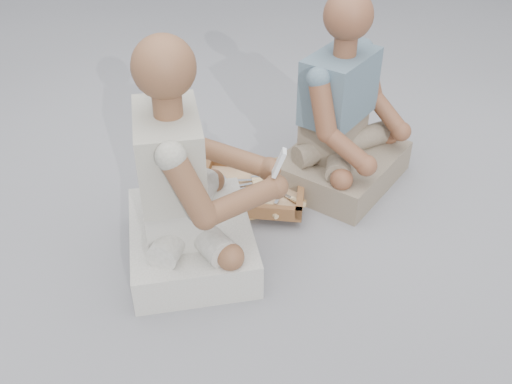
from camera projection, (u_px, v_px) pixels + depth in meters
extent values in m
plane|color=gray|center=(258.00, 270.00, 2.19)|extent=(60.00, 60.00, 0.00)
cube|color=olive|center=(289.00, 181.00, 2.64)|extent=(0.60, 0.44, 0.04)
cube|color=brown|center=(251.00, 191.00, 2.54)|extent=(0.58, 0.52, 0.01)
cube|color=brown|center=(256.00, 164.00, 2.66)|extent=(0.45, 0.20, 0.05)
cube|color=brown|center=(246.00, 209.00, 2.38)|extent=(0.45, 0.20, 0.05)
cube|color=brown|center=(301.00, 189.00, 2.50)|extent=(0.17, 0.36, 0.05)
cube|color=brown|center=(202.00, 182.00, 2.54)|extent=(0.17, 0.36, 0.05)
cube|color=tan|center=(251.00, 189.00, 2.53)|extent=(0.50, 0.45, 0.01)
cube|color=silver|center=(267.00, 176.00, 2.59)|extent=(0.15, 0.05, 0.00)
cylinder|color=tan|center=(292.00, 176.00, 2.59)|extent=(0.07, 0.04, 0.02)
cube|color=silver|center=(234.00, 191.00, 2.48)|extent=(0.09, 0.14, 0.00)
cylinder|color=tan|center=(251.00, 202.00, 2.41)|extent=(0.05, 0.07, 0.02)
cube|color=silver|center=(237.00, 186.00, 2.52)|extent=(0.15, 0.03, 0.00)
cylinder|color=tan|center=(260.00, 182.00, 2.55)|extent=(0.07, 0.03, 0.02)
cube|color=silver|center=(259.00, 199.00, 2.45)|extent=(0.06, 0.15, 0.00)
cylinder|color=tan|center=(272.00, 213.00, 2.38)|extent=(0.04, 0.07, 0.02)
cube|color=silver|center=(241.00, 199.00, 2.44)|extent=(0.13, 0.09, 0.00)
cylinder|color=tan|center=(265.00, 204.00, 2.41)|extent=(0.07, 0.06, 0.02)
cube|color=silver|center=(229.00, 183.00, 2.53)|extent=(0.05, 0.15, 0.00)
cylinder|color=tan|center=(241.00, 196.00, 2.45)|extent=(0.04, 0.07, 0.02)
cube|color=silver|center=(280.00, 194.00, 2.48)|extent=(0.09, 0.13, 0.00)
cylinder|color=tan|center=(287.00, 180.00, 2.57)|extent=(0.06, 0.07, 0.02)
cube|color=silver|center=(235.00, 181.00, 2.56)|extent=(0.15, 0.04, 0.00)
cylinder|color=tan|center=(260.00, 180.00, 2.56)|extent=(0.07, 0.03, 0.02)
cube|color=silver|center=(279.00, 191.00, 2.48)|extent=(0.09, 0.13, 0.00)
cylinder|color=tan|center=(298.00, 202.00, 2.42)|extent=(0.06, 0.07, 0.02)
cube|color=silver|center=(243.00, 189.00, 2.51)|extent=(0.15, 0.02, 0.00)
cylinder|color=tan|center=(266.00, 184.00, 2.54)|extent=(0.07, 0.03, 0.02)
cube|color=silver|center=(233.00, 193.00, 2.48)|extent=(0.12, 0.11, 0.00)
cylinder|color=tan|center=(254.00, 200.00, 2.44)|extent=(0.07, 0.06, 0.02)
cube|color=silver|center=(274.00, 183.00, 2.54)|extent=(0.15, 0.05, 0.00)
cylinder|color=tan|center=(296.00, 177.00, 2.58)|extent=(0.07, 0.04, 0.02)
cube|color=tan|center=(272.00, 166.00, 2.78)|extent=(0.02, 0.02, 0.00)
cube|color=tan|center=(255.00, 175.00, 2.72)|extent=(0.02, 0.02, 0.00)
cube|color=tan|center=(249.00, 168.00, 2.77)|extent=(0.02, 0.02, 0.00)
cube|color=tan|center=(284.00, 218.00, 2.44)|extent=(0.02, 0.02, 0.00)
cube|color=tan|center=(327.00, 204.00, 2.53)|extent=(0.02, 0.02, 0.00)
cube|color=tan|center=(302.00, 155.00, 2.87)|extent=(0.02, 0.02, 0.00)
cube|color=tan|center=(255.00, 168.00, 2.77)|extent=(0.02, 0.02, 0.00)
cube|color=tan|center=(185.00, 229.00, 2.39)|extent=(0.02, 0.02, 0.00)
cube|color=tan|center=(192.00, 178.00, 2.70)|extent=(0.02, 0.02, 0.00)
cube|color=tan|center=(191.00, 247.00, 2.29)|extent=(0.02, 0.02, 0.00)
cube|color=tan|center=(255.00, 208.00, 2.51)|extent=(0.02, 0.02, 0.00)
cube|color=tan|center=(316.00, 189.00, 2.62)|extent=(0.02, 0.02, 0.00)
cube|color=tan|center=(242.00, 196.00, 2.58)|extent=(0.02, 0.02, 0.00)
cube|color=tan|center=(185.00, 232.00, 2.37)|extent=(0.02, 0.02, 0.00)
cube|color=beige|center=(191.00, 240.00, 2.22)|extent=(0.49, 0.60, 0.15)
cube|color=beige|center=(172.00, 208.00, 2.11)|extent=(0.22, 0.33, 0.18)
cube|color=#B5B0A0|center=(169.00, 153.00, 1.97)|extent=(0.24, 0.37, 0.30)
sphere|color=brown|center=(164.00, 67.00, 1.79)|extent=(0.21, 0.21, 0.21)
sphere|color=brown|center=(269.00, 169.00, 2.16)|extent=(0.09, 0.09, 0.09)
sphere|color=brown|center=(276.00, 187.00, 2.07)|extent=(0.09, 0.09, 0.09)
cube|color=#7F6F5B|center=(342.00, 166.00, 2.65)|extent=(0.71, 0.70, 0.14)
cube|color=#7F6F5B|center=(333.00, 133.00, 2.58)|extent=(0.36, 0.35, 0.17)
cube|color=slate|center=(340.00, 86.00, 2.44)|extent=(0.40, 0.39, 0.29)
sphere|color=brown|center=(348.00, 15.00, 2.26)|extent=(0.20, 0.20, 0.20)
sphere|color=brown|center=(401.00, 131.00, 2.57)|extent=(0.09, 0.09, 0.09)
sphere|color=brown|center=(366.00, 165.00, 2.34)|extent=(0.09, 0.09, 0.09)
cube|color=silver|center=(279.00, 163.00, 2.01)|extent=(0.06, 0.06, 0.11)
cube|color=black|center=(279.00, 161.00, 2.01)|extent=(0.02, 0.04, 0.03)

